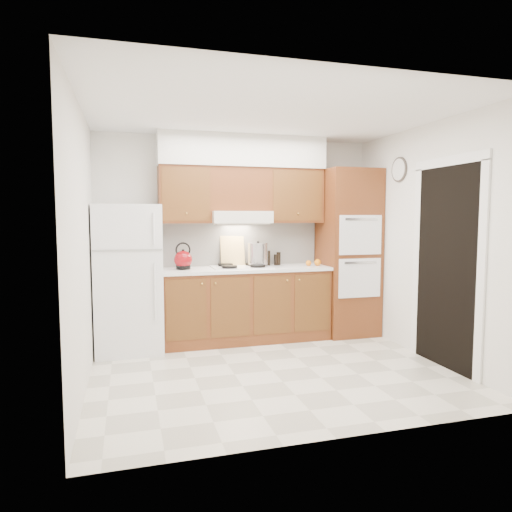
{
  "coord_description": "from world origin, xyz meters",
  "views": [
    {
      "loc": [
        -1.41,
        -4.36,
        1.59
      ],
      "look_at": [
        -0.05,
        0.45,
        1.15
      ],
      "focal_mm": 32.0,
      "sensor_mm": 36.0,
      "label": 1
    }
  ],
  "objects_px": {
    "fridge": "(128,278)",
    "oven_cabinet": "(348,253)",
    "kettle": "(183,260)",
    "stock_pot": "(258,254)"
  },
  "relations": [
    {
      "from": "kettle",
      "to": "stock_pot",
      "type": "relative_size",
      "value": 0.83
    },
    {
      "from": "kettle",
      "to": "stock_pot",
      "type": "bearing_deg",
      "value": -15.12
    },
    {
      "from": "fridge",
      "to": "oven_cabinet",
      "type": "distance_m",
      "value": 2.86
    },
    {
      "from": "fridge",
      "to": "stock_pot",
      "type": "relative_size",
      "value": 6.5
    },
    {
      "from": "stock_pot",
      "to": "fridge",
      "type": "bearing_deg",
      "value": -175.8
    },
    {
      "from": "oven_cabinet",
      "to": "kettle",
      "type": "bearing_deg",
      "value": 179.58
    },
    {
      "from": "fridge",
      "to": "oven_cabinet",
      "type": "bearing_deg",
      "value": 0.7
    },
    {
      "from": "stock_pot",
      "to": "oven_cabinet",
      "type": "bearing_deg",
      "value": -3.87
    },
    {
      "from": "fridge",
      "to": "kettle",
      "type": "xyz_separation_m",
      "value": [
        0.65,
        0.05,
        0.2
      ]
    },
    {
      "from": "oven_cabinet",
      "to": "kettle",
      "type": "height_order",
      "value": "oven_cabinet"
    }
  ]
}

